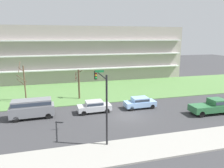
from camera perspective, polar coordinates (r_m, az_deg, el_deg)
ground at (r=27.27m, az=4.26°, el=-8.59°), size 160.00×160.00×0.00m
sidewalk_curb_near at (r=20.57m, az=11.99°, el=-16.00°), size 80.00×4.00×0.15m
grass_lawn_strip at (r=40.12m, az=-2.40°, el=-1.59°), size 80.00×16.00×0.08m
apartment_building at (r=51.99m, az=-5.74°, el=8.31°), size 42.66×11.31×12.13m
tree_far_left at (r=35.24m, az=-22.57°, el=0.54°), size 1.54×1.77×6.18m
tree_left at (r=34.30m, az=-8.93°, el=0.16°), size 1.27×1.08×4.77m
sedan_blue_near_left at (r=30.11m, az=7.50°, el=-4.86°), size 4.43×1.87×1.57m
sedan_silver_center_left at (r=28.32m, az=-4.79°, el=-5.92°), size 4.45×1.94×1.57m
pickup_green_center_right at (r=30.63m, az=25.27°, el=-5.40°), size 5.45×2.13×1.95m
van_gray_near_right at (r=27.91m, az=-20.66°, el=-5.85°), size 5.28×2.22×2.36m
traffic_signal_mast at (r=20.29m, az=-2.64°, el=-2.53°), size 0.90×5.42×6.64m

